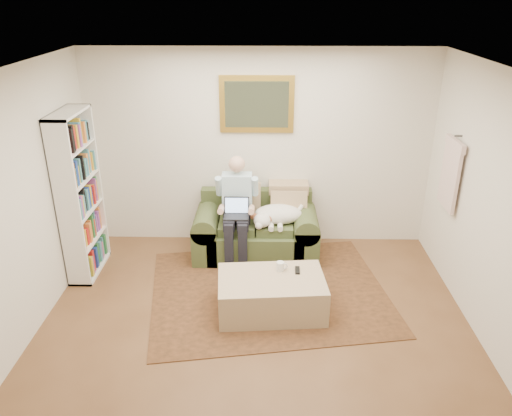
{
  "coord_description": "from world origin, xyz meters",
  "views": [
    {
      "loc": [
        0.1,
        -3.78,
        3.24
      ],
      "look_at": [
        -0.01,
        1.4,
        0.95
      ],
      "focal_mm": 35.0,
      "sensor_mm": 36.0,
      "label": 1
    }
  ],
  "objects_px": {
    "ottoman": "(271,295)",
    "coffee_mug": "(280,266)",
    "sofa": "(256,235)",
    "sleeping_dog": "(278,214)",
    "laptop": "(236,211)",
    "bookshelf": "(79,196)",
    "seated_man": "(237,212)"
  },
  "relations": [
    {
      "from": "coffee_mug",
      "to": "bookshelf",
      "type": "xyz_separation_m",
      "value": [
        -2.36,
        0.66,
        0.54
      ]
    },
    {
      "from": "laptop",
      "to": "bookshelf",
      "type": "relative_size",
      "value": 0.15
    },
    {
      "from": "coffee_mug",
      "to": "sofa",
      "type": "bearing_deg",
      "value": 104.44
    },
    {
      "from": "sofa",
      "to": "coffee_mug",
      "type": "height_order",
      "value": "sofa"
    },
    {
      "from": "seated_man",
      "to": "bookshelf",
      "type": "distance_m",
      "value": 1.89
    },
    {
      "from": "sofa",
      "to": "bookshelf",
      "type": "relative_size",
      "value": 0.8
    },
    {
      "from": "seated_man",
      "to": "sleeping_dog",
      "type": "xyz_separation_m",
      "value": [
        0.53,
        0.07,
        -0.06
      ]
    },
    {
      "from": "sleeping_dog",
      "to": "ottoman",
      "type": "distance_m",
      "value": 1.28
    },
    {
      "from": "sofa",
      "to": "ottoman",
      "type": "distance_m",
      "value": 1.31
    },
    {
      "from": "ottoman",
      "to": "bookshelf",
      "type": "bearing_deg",
      "value": 159.88
    },
    {
      "from": "seated_man",
      "to": "sleeping_dog",
      "type": "distance_m",
      "value": 0.53
    },
    {
      "from": "sleeping_dog",
      "to": "coffee_mug",
      "type": "height_order",
      "value": "sleeping_dog"
    },
    {
      "from": "sofa",
      "to": "laptop",
      "type": "relative_size",
      "value": 5.15
    },
    {
      "from": "seated_man",
      "to": "laptop",
      "type": "relative_size",
      "value": 4.33
    },
    {
      "from": "coffee_mug",
      "to": "seated_man",
      "type": "bearing_deg",
      "value": 118.45
    },
    {
      "from": "laptop",
      "to": "ottoman",
      "type": "distance_m",
      "value": 1.27
    },
    {
      "from": "coffee_mug",
      "to": "bookshelf",
      "type": "relative_size",
      "value": 0.05
    },
    {
      "from": "sofa",
      "to": "coffee_mug",
      "type": "bearing_deg",
      "value": -75.56
    },
    {
      "from": "laptop",
      "to": "coffee_mug",
      "type": "xyz_separation_m",
      "value": [
        0.53,
        -0.91,
        -0.24
      ]
    },
    {
      "from": "coffee_mug",
      "to": "sleeping_dog",
      "type": "bearing_deg",
      "value": 90.14
    },
    {
      "from": "sofa",
      "to": "ottoman",
      "type": "bearing_deg",
      "value": -81.5
    },
    {
      "from": "ottoman",
      "to": "coffee_mug",
      "type": "xyz_separation_m",
      "value": [
        0.1,
        0.17,
        0.26
      ]
    },
    {
      "from": "ottoman",
      "to": "bookshelf",
      "type": "xyz_separation_m",
      "value": [
        -2.26,
        0.83,
        0.79
      ]
    },
    {
      "from": "seated_man",
      "to": "bookshelf",
      "type": "relative_size",
      "value": 0.67
    },
    {
      "from": "seated_man",
      "to": "bookshelf",
      "type": "height_order",
      "value": "bookshelf"
    },
    {
      "from": "ottoman",
      "to": "coffee_mug",
      "type": "height_order",
      "value": "coffee_mug"
    },
    {
      "from": "seated_man",
      "to": "coffee_mug",
      "type": "bearing_deg",
      "value": -61.55
    },
    {
      "from": "sofa",
      "to": "ottoman",
      "type": "xyz_separation_m",
      "value": [
        0.19,
        -1.29,
        -0.07
      ]
    },
    {
      "from": "bookshelf",
      "to": "coffee_mug",
      "type": "bearing_deg",
      "value": -15.64
    },
    {
      "from": "laptop",
      "to": "ottoman",
      "type": "relative_size",
      "value": 0.27
    },
    {
      "from": "sofa",
      "to": "laptop",
      "type": "distance_m",
      "value": 0.53
    },
    {
      "from": "coffee_mug",
      "to": "bookshelf",
      "type": "bearing_deg",
      "value": 164.36
    }
  ]
}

